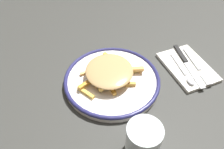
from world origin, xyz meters
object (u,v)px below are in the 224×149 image
at_px(knife, 186,61).
at_px(spoon, 186,74).
at_px(fries_heap, 110,71).
at_px(plate, 112,80).
at_px(water_glass, 143,141).
at_px(fork, 197,66).
at_px(napkin, 187,67).

distance_m(knife, spoon, 0.06).
bearing_deg(knife, fries_heap, -4.75).
distance_m(plate, knife, 0.26).
distance_m(fries_heap, water_glass, 0.25).
distance_m(knife, water_glass, 0.37).
bearing_deg(spoon, fork, -158.81).
xyz_separation_m(fries_heap, knife, (-0.27, 0.02, -0.03)).
height_order(plate, fork, plate).
height_order(fries_heap, spoon, fries_heap).
bearing_deg(fork, plate, -8.31).
bearing_deg(fork, water_glass, 33.29).
distance_m(fries_heap, spoon, 0.25).
relative_size(plate, fries_heap, 1.36).
height_order(fork, water_glass, water_glass).
distance_m(fork, water_glass, 0.37).
height_order(fries_heap, water_glass, water_glass).
distance_m(napkin, fork, 0.03).
relative_size(fork, knife, 0.84).
height_order(napkin, water_glass, water_glass).
height_order(fries_heap, napkin, fries_heap).
relative_size(napkin, spoon, 1.26).
bearing_deg(water_glass, fork, -146.71).
xyz_separation_m(napkin, knife, (-0.00, -0.02, 0.01)).
bearing_deg(plate, fries_heap, -73.34).
relative_size(plate, fork, 1.71).
relative_size(fries_heap, water_glass, 2.13).
bearing_deg(plate, knife, 177.56).
bearing_deg(water_glass, knife, -140.59).
xyz_separation_m(plate, water_glass, (0.02, 0.24, 0.04)).
distance_m(plate, fries_heap, 0.03).
relative_size(spoon, water_glass, 1.46).
distance_m(fries_heap, fork, 0.30).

